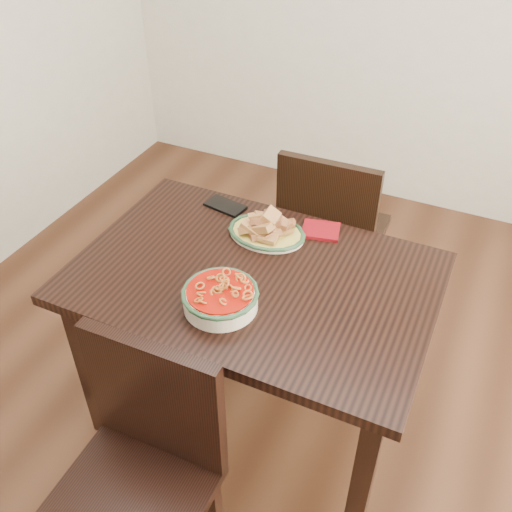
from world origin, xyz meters
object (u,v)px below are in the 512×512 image
at_px(chair_near, 142,465).
at_px(noodle_bowl, 220,296).
at_px(chair_far, 330,230).
at_px(fish_plate, 267,225).
at_px(smartphone, 225,206).
at_px(dining_table, 254,296).

relative_size(chair_near, noodle_bowl, 3.71).
distance_m(chair_near, noodle_bowl, 0.53).
bearing_deg(chair_far, fish_plate, 76.40).
bearing_deg(noodle_bowl, fish_plate, 93.19).
xyz_separation_m(chair_far, noodle_bowl, (-0.08, -0.86, 0.29)).
relative_size(chair_far, smartphone, 5.78).
height_order(chair_near, noodle_bowl, chair_near).
xyz_separation_m(chair_near, smartphone, (-0.21, 0.94, 0.26)).
distance_m(dining_table, noodle_bowl, 0.23).
bearing_deg(chair_near, fish_plate, 88.32).
distance_m(chair_near, smartphone, 0.99).
xyz_separation_m(dining_table, chair_near, (-0.06, -0.63, -0.15)).
bearing_deg(chair_near, noodle_bowl, 84.84).
distance_m(dining_table, chair_far, 0.70).
relative_size(chair_far, noodle_bowl, 3.71).
xyz_separation_m(chair_far, smartphone, (-0.32, -0.37, 0.26)).
bearing_deg(fish_plate, dining_table, -77.48).
height_order(chair_far, noodle_bowl, chair_far).
relative_size(dining_table, chair_far, 1.33).
xyz_separation_m(fish_plate, smartphone, (-0.22, 0.10, -0.04)).
height_order(noodle_bowl, smartphone, noodle_bowl).
height_order(dining_table, chair_far, chair_far).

